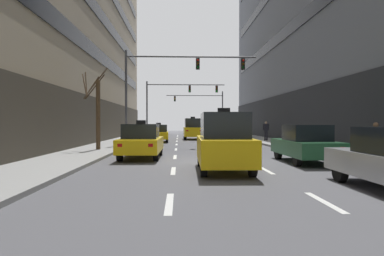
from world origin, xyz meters
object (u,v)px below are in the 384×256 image
Objects in this scene: taxi_driving_1 at (141,141)px; pedestrian_0 at (376,139)px; taxi_driving_3 at (193,129)px; taxi_driving_2 at (224,142)px; car_parked_1 at (305,144)px; street_tree_0 at (97,110)px; traffic_signal_0 at (171,77)px; pedestrian_1 at (266,129)px; taxi_driving_0 at (159,133)px; traffic_signal_2 at (206,105)px; traffic_signal_1 at (174,96)px.

pedestrian_0 is (9.82, -3.01, 0.24)m from taxi_driving_1.
taxi_driving_3 reaches higher than taxi_driving_1.
car_parked_1 is (3.85, 2.49, -0.23)m from taxi_driving_2.
street_tree_0 is (-6.30, -15.22, 1.38)m from taxi_driving_3.
traffic_signal_0 is 7.23m from street_tree_0.
pedestrian_1 is at bearing -40.57° from taxi_driving_3.
taxi_driving_1 is at bearing 126.50° from taxi_driving_2.
traffic_signal_0 is at bearing 125.31° from pedestrian_0.
taxi_driving_2 is (3.42, -18.91, 0.26)m from taxi_driving_0.
traffic_signal_2 reaches higher than taxi_driving_2.
traffic_signal_2 reaches higher than pedestrian_1.
taxi_driving_2 is 0.45× the size of traffic_signal_1.
car_parked_1 is at bearing 32.91° from taxi_driving_2.
traffic_signal_0 is at bearing -99.55° from traffic_signal_2.
taxi_driving_0 is 17.96m from car_parked_1.
street_tree_0 is at bearing 149.40° from car_parked_1.
taxi_driving_2 is 14.55m from traffic_signal_0.
taxi_driving_1 is 38.56m from traffic_signal_2.
pedestrian_1 is at bearing 37.84° from street_tree_0.
car_parked_1 is at bearing -79.36° from taxi_driving_3.
taxi_driving_0 is 6.87m from traffic_signal_0.
traffic_signal_0 is at bearing -101.60° from taxi_driving_3.
traffic_signal_1 is 22.49m from street_tree_0.
pedestrian_1 is at bearing 81.71° from car_parked_1.
traffic_signal_1 reaches higher than taxi_driving_2.
traffic_signal_2 is (2.77, 18.70, 3.52)m from taxi_driving_3.
taxi_driving_0 is 19.22m from taxi_driving_2.
taxi_driving_1 is 19.48m from taxi_driving_3.
pedestrian_1 is (2.32, 15.90, 0.32)m from car_parked_1.
traffic_signal_0 reaches higher than pedestrian_1.
taxi_driving_3 is at bearing -98.43° from traffic_signal_2.
taxi_driving_0 is 9.60m from pedestrian_1.
traffic_signal_1 is at bearing 84.09° from taxi_driving_0.
taxi_driving_0 is 0.93× the size of taxi_driving_3.
traffic_signal_2 reaches higher than taxi_driving_3.
taxi_driving_1 is 0.50× the size of traffic_signal_2.
traffic_signal_1 is at bearing 94.16° from taxi_driving_2.
taxi_driving_1 is 10.22m from traffic_signal_0.
street_tree_0 reaches higher than taxi_driving_3.
traffic_signal_2 is 5.28× the size of pedestrian_1.
pedestrian_0 is 16.80m from pedestrian_1.
taxi_driving_2 is at bearing -79.75° from taxi_driving_0.
car_parked_1 is 16.07m from pedestrian_1.
taxi_driving_2 is 0.48× the size of traffic_signal_2.
traffic_signal_0 reaches higher than taxi_driving_0.
traffic_signal_0 is at bearing 82.63° from taxi_driving_1.
car_parked_1 is at bearing 160.71° from pedestrian_0.
taxi_driving_3 is 19.23m from traffic_signal_2.
taxi_driving_3 is 16.53m from street_tree_0.
street_tree_0 is (-4.24, -5.19, -2.70)m from traffic_signal_0.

